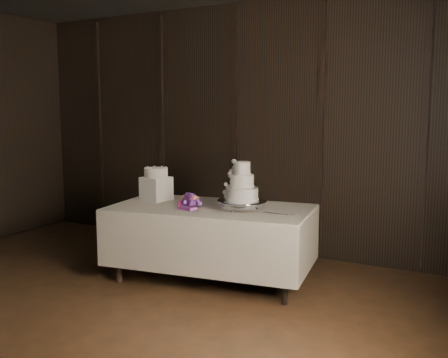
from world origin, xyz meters
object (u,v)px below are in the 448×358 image
cake_stand (242,205)px  box_pedestal (156,189)px  small_cake (156,172)px  bouquet (189,201)px  display_table (211,240)px  wedding_cake (239,185)px

cake_stand → box_pedestal: box_pedestal is taller
box_pedestal → small_cake: 0.17m
cake_stand → small_cake: (-1.03, 0.02, 0.25)m
cake_stand → bouquet: 0.53m
bouquet → display_table: bearing=34.6°
cake_stand → wedding_cake: size_ratio=1.29×
box_pedestal → bouquet: bearing=-17.3°
display_table → cake_stand: 0.51m
small_cake → display_table: bearing=-3.5°
display_table → box_pedestal: (-0.70, 0.04, 0.47)m
display_table → wedding_cake: (0.31, 0.01, 0.58)m
bouquet → box_pedestal: bearing=162.7°
display_table → wedding_cake: size_ratio=5.64×
wedding_cake → bouquet: wedding_cake is taller
display_table → bouquet: size_ratio=5.67×
display_table → box_pedestal: box_pedestal is taller
bouquet → small_cake: size_ratio=1.50×
cake_stand → small_cake: small_cake is taller
small_cake → wedding_cake: bearing=-1.8°
box_pedestal → small_cake: small_cake is taller
display_table → bouquet: 0.45m
wedding_cake → box_pedestal: (-1.01, 0.03, -0.11)m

